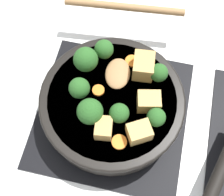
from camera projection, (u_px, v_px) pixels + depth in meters
name	position (u px, v px, depth m)	size (l,w,h in m)	color
ground_plane	(112.00, 114.00, 0.66)	(2.40, 2.40, 0.00)	white
front_burner_grate	(112.00, 112.00, 0.65)	(0.31, 0.31, 0.03)	black
skillet_pan	(114.00, 104.00, 0.61)	(0.30, 0.40, 0.05)	black
wooden_spoon	(121.00, 32.00, 0.64)	(0.22, 0.26, 0.02)	#A87A4C
tofu_cube_center_large	(139.00, 132.00, 0.54)	(0.04, 0.03, 0.03)	tan
tofu_cube_near_handle	(148.00, 104.00, 0.56)	(0.04, 0.03, 0.03)	tan
tofu_cube_east_chunk	(101.00, 128.00, 0.55)	(0.04, 0.03, 0.03)	tan
tofu_cube_west_chunk	(143.00, 66.00, 0.59)	(0.05, 0.04, 0.04)	tan
broccoli_floret_near_spoon	(119.00, 113.00, 0.55)	(0.04, 0.04, 0.04)	#709956
broccoli_floret_center_top	(90.00, 112.00, 0.54)	(0.05, 0.05, 0.05)	#709956
broccoli_floret_east_rim	(86.00, 60.00, 0.59)	(0.05, 0.05, 0.05)	#709956
broccoli_floret_west_rim	(159.00, 73.00, 0.58)	(0.04, 0.04, 0.04)	#709956
broccoli_floret_north_edge	(156.00, 117.00, 0.55)	(0.03, 0.03, 0.04)	#709956
broccoli_floret_south_cluster	(79.00, 88.00, 0.57)	(0.04, 0.04, 0.05)	#709956
broccoli_floret_mid_floret	(104.00, 49.00, 0.60)	(0.04, 0.04, 0.04)	#709956
carrot_slice_orange_thin	(119.00, 142.00, 0.55)	(0.03, 0.03, 0.01)	orange
carrot_slice_near_center	(132.00, 61.00, 0.62)	(0.03, 0.03, 0.01)	orange
carrot_slice_edge_slice	(98.00, 90.00, 0.59)	(0.02, 0.02, 0.01)	orange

